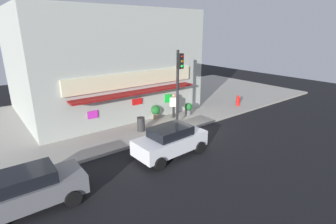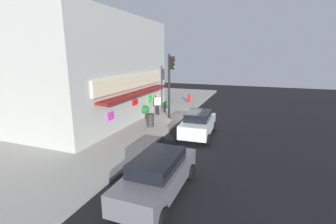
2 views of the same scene
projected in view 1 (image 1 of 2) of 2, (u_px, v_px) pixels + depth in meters
ground_plane at (194, 129)px, 17.35m from camera, size 48.41×48.41×0.00m
sidewalk at (141, 105)px, 22.30m from camera, size 32.28×13.23×0.17m
corner_building at (102, 61)px, 20.56m from camera, size 12.47×10.73×7.60m
traffic_light at (179, 78)px, 16.70m from camera, size 0.32×0.58×4.96m
fire_hydrant at (238, 101)px, 21.82m from camera, size 0.53×0.29×0.90m
trash_can at (141, 124)px, 16.39m from camera, size 0.49×0.49×0.90m
pedestrian at (174, 104)px, 18.86m from camera, size 0.51×0.48×1.75m
potted_plant_by_doorway at (188, 108)px, 19.45m from camera, size 0.58×0.58×0.94m
potted_plant_by_window at (155, 111)px, 18.69m from camera, size 0.67×0.67×0.98m
parked_car_white at (170, 141)px, 13.51m from camera, size 4.01×2.03×1.59m
parked_car_grey at (21, 192)px, 9.30m from camera, size 4.43×1.93×1.55m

